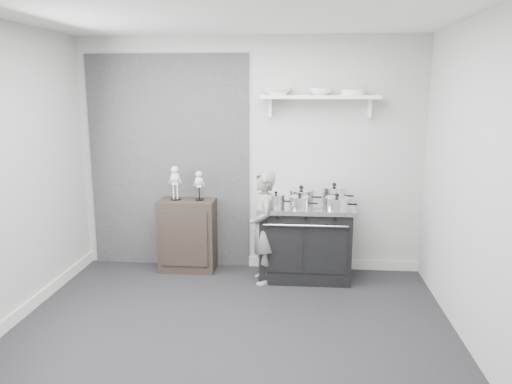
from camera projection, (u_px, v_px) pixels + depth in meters
The scene contains 16 objects.
ground at pixel (228, 337), 4.32m from camera, with size 4.00×4.00×0.00m, color black.
room_shell at pixel (218, 146), 4.14m from camera, with size 4.02×3.62×2.71m.
wall_shelf at pixel (320, 98), 5.48m from camera, with size 1.30×0.26×0.24m.
stove at pixel (305, 241), 5.61m from camera, with size 1.05×0.66×0.84m.
side_cabinet at pixel (188, 235), 5.86m from camera, with size 0.65×0.38×0.84m, color black.
child at pixel (263, 227), 5.44m from camera, with size 0.46×0.30×1.25m, color slate.
pot_front_left at pixel (276, 200), 5.43m from camera, with size 0.28×0.19×0.17m.
pot_back_left at pixel (301, 196), 5.61m from camera, with size 0.38×0.29×0.20m.
pot_back_right at pixel (334, 195), 5.59m from camera, with size 0.35×0.26×0.24m.
pot_front_right at pixel (337, 203), 5.32m from camera, with size 0.34×0.26×0.17m.
pot_front_center at pixel (300, 202), 5.35m from camera, with size 0.30×0.21×0.17m.
skeleton_full at pixel (175, 180), 5.74m from camera, with size 0.13×0.08×0.46m, color beige, non-canonical shape.
skeleton_torso at pixel (199, 184), 5.73m from camera, with size 0.11×0.07×0.39m, color beige, non-canonical shape.
bowl_large at pixel (278, 91), 5.50m from camera, with size 0.31×0.31×0.08m, color white.
bowl_small at pixel (321, 92), 5.46m from camera, with size 0.24×0.24×0.07m, color white.
plate_stack at pixel (353, 92), 5.43m from camera, with size 0.27×0.27×0.06m, color white.
Camera 1 is at (0.59, -3.94, 2.11)m, focal length 35.00 mm.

